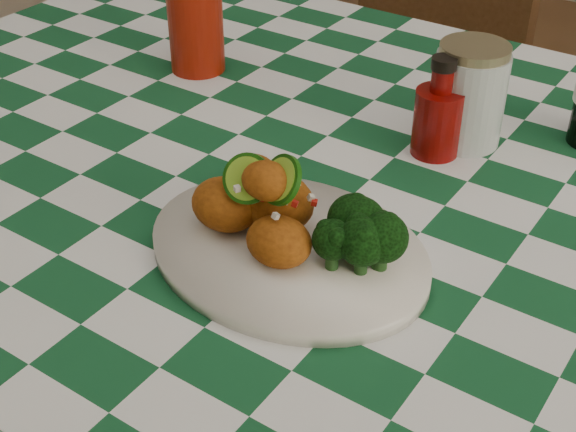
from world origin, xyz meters
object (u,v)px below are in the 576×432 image
Objects in this scene: plate at (288,251)px; ketchup_bottle at (439,107)px; red_tumbler at (196,24)px; fried_chicken_pile at (272,201)px; wooden_chair_left at (388,114)px; mason_jar at (469,94)px; dining_table at (355,397)px.

ketchup_bottle is (0.03, 0.29, 0.06)m from plate.
red_tumbler reaches higher than plate.
fried_chicken_pile reaches higher than plate.
red_tumbler is 0.69m from wooden_chair_left.
fried_chicken_pile is (-0.02, 0.00, 0.06)m from plate.
red_tumbler is 0.16× the size of wooden_chair_left.
ketchup_bottle is (0.05, 0.29, 0.00)m from fried_chicken_pile.
fried_chicken_pile is 0.16× the size of wooden_chair_left.
plate is 0.06m from fried_chicken_pile.
fried_chicken_pile is 0.35m from mason_jar.
dining_table is 12.43× the size of ketchup_bottle.
red_tumbler is at bearing 176.33° from ketchup_bottle.
plate is 2.16× the size of fried_chicken_pile.
mason_jar reaches higher than plate.
dining_table is 0.78m from wooden_chair_left.
dining_table is at bearing -108.71° from ketchup_bottle.
wooden_chair_left reaches higher than fried_chicken_pile.
red_tumbler is (-0.39, 0.32, 0.06)m from plate.
red_tumbler reaches higher than dining_table.
plate is 0.30m from ketchup_bottle.
wooden_chair_left is at bearing 110.62° from plate.
plate is 0.35m from mason_jar.
dining_table is 5.16× the size of plate.
dining_table is 12.16× the size of mason_jar.
plate is 2.18× the size of red_tumbler.
ketchup_bottle reaches higher than fried_chicken_pile.
wooden_chair_left is (-0.33, 0.70, 0.08)m from dining_table.
mason_jar is at bearing -49.35° from wooden_chair_left.
ketchup_bottle reaches higher than dining_table.
dining_table is at bearing -59.39° from wooden_chair_left.
mason_jar is 0.77m from wooden_chair_left.
red_tumbler is 0.44m from mason_jar.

